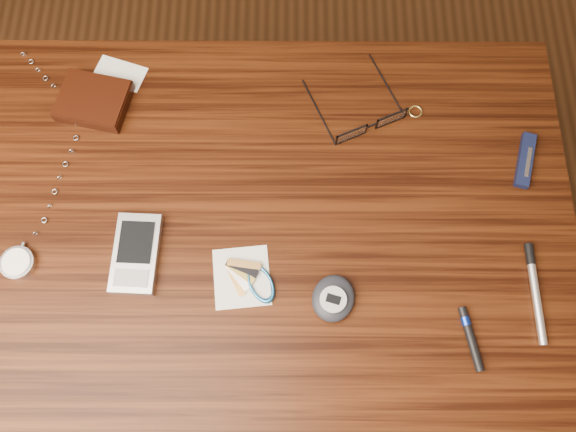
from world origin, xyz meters
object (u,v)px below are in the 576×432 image
desk (253,253)px  silver_pen (534,285)px  pocket_watch (21,253)px  pda_phone (136,253)px  notepad_keys (251,280)px  pedometer (333,298)px  wallet_and_card (94,100)px  pocket_knife (525,160)px  eyeglasses (369,123)px

desk → silver_pen: 0.44m
pocket_watch → pda_phone: 0.17m
pocket_watch → notepad_keys: bearing=-6.4°
silver_pen → pocket_watch: bearing=176.5°
pedometer → notepad_keys: (-0.12, 0.03, -0.01)m
wallet_and_card → pda_phone: bearing=-70.5°
desk → pedometer: pedometer is taller
desk → pocket_watch: pocket_watch is taller
wallet_and_card → notepad_keys: 0.40m
pedometer → pocket_knife: pedometer is taller
pda_phone → pedometer: size_ratio=1.47×
pda_phone → notepad_keys: (0.17, -0.04, -0.01)m
wallet_and_card → pedometer: 0.50m
wallet_and_card → pocket_watch: 0.27m
notepad_keys → pocket_knife: 0.47m
pda_phone → pedometer: (0.29, -0.07, 0.00)m
pda_phone → desk: bearing=10.7°
eyeglasses → pocket_watch: bearing=-157.8°
silver_pen → wallet_and_card: bearing=156.0°
desk → wallet_and_card: bearing=138.8°
wallet_and_card → silver_pen: 0.74m
pocket_watch → pedometer: (0.46, -0.07, 0.01)m
desk → pedometer: 0.20m
eyeglasses → pocket_watch: eyeglasses is taller
pedometer → silver_pen: 0.30m
wallet_and_card → pedometer: size_ratio=1.79×
desk → notepad_keys: 0.13m
desk → silver_pen: size_ratio=6.74×
eyeglasses → silver_pen: eyeglasses is taller
notepad_keys → pocket_knife: size_ratio=1.12×
pocket_knife → eyeglasses: bearing=165.9°
wallet_and_card → pocket_knife: wallet_and_card is taller
eyeglasses → pocket_knife: size_ratio=1.78×
wallet_and_card → eyeglasses: eyeglasses is taller
wallet_and_card → pedometer: (0.38, -0.32, 0.00)m
pda_phone → pocket_knife: bearing=14.5°
silver_pen → pda_phone: bearing=175.7°
pocket_knife → silver_pen: (-0.01, -0.20, -0.00)m
pedometer → silver_pen: size_ratio=0.57×
desk → notepad_keys: size_ratio=9.29×
notepad_keys → silver_pen: 0.41m
pocket_watch → notepad_keys: pocket_watch is taller
desk → pocket_knife: pocket_knife is taller
eyeglasses → pda_phone: (-0.36, -0.22, -0.00)m
wallet_and_card → eyeglasses: bearing=-5.2°
wallet_and_card → silver_pen: (0.68, -0.30, -0.01)m
eyeglasses → notepad_keys: (-0.18, -0.25, -0.01)m
eyeglasses → notepad_keys: size_ratio=1.58×
notepad_keys → wallet_and_card: bearing=131.7°
notepad_keys → pocket_knife: bearing=24.3°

